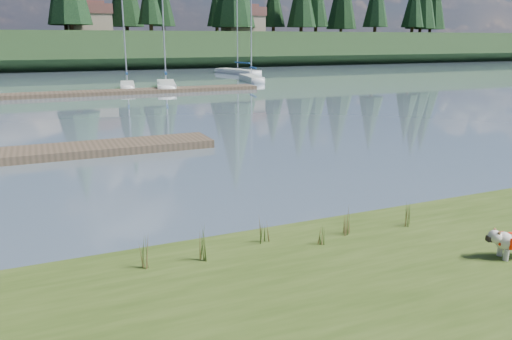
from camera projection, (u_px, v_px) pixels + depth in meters
name	position (u px, v px, depth m)	size (l,w,h in m)	color
ground	(70.00, 96.00, 37.76)	(200.00, 200.00, 0.00)	gray
ridge	(49.00, 50.00, 75.25)	(200.00, 20.00, 5.00)	#1D3218
dock_far	(97.00, 93.00, 38.50)	(26.00, 2.20, 0.30)	#4C3D2C
sailboat_bg_2	(127.00, 85.00, 42.96)	(1.94, 5.66, 8.63)	white
sailboat_bg_3	(166.00, 84.00, 43.78)	(3.00, 7.58, 11.00)	white
sailboat_bg_4	(250.00, 78.00, 51.31)	(2.37, 6.71, 9.87)	white
sailboat_bg_5	(234.00, 71.00, 61.82)	(3.55, 8.73, 12.18)	white
weed_0	(204.00, 245.00, 8.86)	(0.17, 0.14, 0.71)	#475B23
weed_1	(264.00, 231.00, 9.64)	(0.17, 0.14, 0.58)	#475B23
weed_2	(346.00, 223.00, 10.06)	(0.17, 0.14, 0.59)	#475B23
weed_3	(142.00, 254.00, 8.57)	(0.17, 0.14, 0.61)	#475B23
weed_4	(323.00, 235.00, 9.64)	(0.17, 0.14, 0.37)	#475B23
weed_5	(407.00, 215.00, 10.55)	(0.17, 0.14, 0.53)	#475B23
mud_lip	(180.00, 257.00, 9.73)	(60.00, 0.50, 0.14)	#33281C
house_1	(89.00, 17.00, 74.57)	(6.30, 5.30, 4.65)	gray
house_2	(243.00, 19.00, 82.06)	(6.30, 5.30, 4.65)	gray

